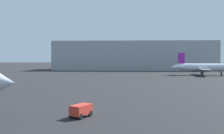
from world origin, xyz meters
TOP-DOWN VIEW (x-y plane):
  - airplane_distant at (28.26, 79.50)m, footprint 23.06×16.17m
  - baggage_cart at (-2.68, 15.36)m, footprint 2.23×2.73m
  - terminal_building at (5.36, 118.71)m, footprint 76.50×21.19m

SIDE VIEW (x-z plane):
  - baggage_cart at x=-2.68m, z-range 0.11..1.41m
  - airplane_distant at x=28.26m, z-range -1.15..6.53m
  - terminal_building at x=5.36m, z-range 0.00..13.79m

